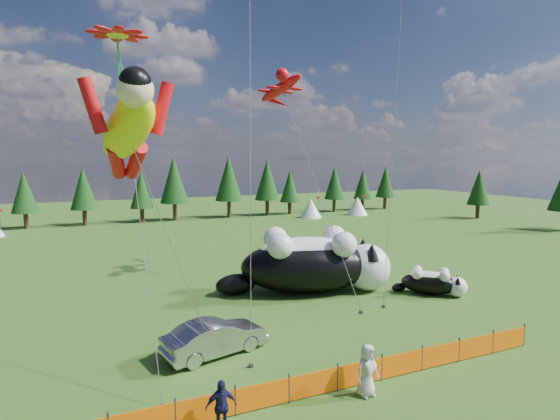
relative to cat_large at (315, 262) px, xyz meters
The scene contains 13 objects.
ground 10.35m from the cat_large, 125.66° to the right, with size 160.00×160.00×0.00m, color #103B0A.
safety_fence 12.80m from the cat_large, 117.76° to the right, with size 22.06×0.06×1.10m.
tree_line 37.28m from the cat_large, 99.16° to the left, with size 90.00×4.00×8.00m, color black, non-canonical shape.
festival_tents 32.16m from the cat_large, 80.91° to the left, with size 50.00×3.20×2.80m, color white, non-canonical shape.
cat_large is the anchor object (origin of this frame).
cat_small 7.66m from the cat_large, 27.63° to the right, with size 3.86×3.61×1.70m.
car 10.57m from the cat_large, 142.43° to the right, with size 1.65×4.72×1.56m, color #AEAEB3.
spectator_c 15.37m from the cat_large, 128.80° to the right, with size 1.03×0.53×1.76m, color #16173D.
spectator_e 12.67m from the cat_large, 108.92° to the right, with size 0.95×0.62×1.95m, color beige.
superhero_kite 17.10m from the cat_large, 141.09° to the right, with size 5.91×5.67×12.02m.
gecko_kite 12.31m from the cat_large, 98.50° to the left, with size 4.77×12.09×16.08m.
flower_kite 17.26m from the cat_large, 157.37° to the right, with size 2.60×6.34×14.49m.
diamond_kite_b 17.56m from the cat_large, 11.31° to the right, with size 3.98×3.83×20.63m.
Camera 1 is at (-7.08, -16.37, 8.72)m, focal length 28.00 mm.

